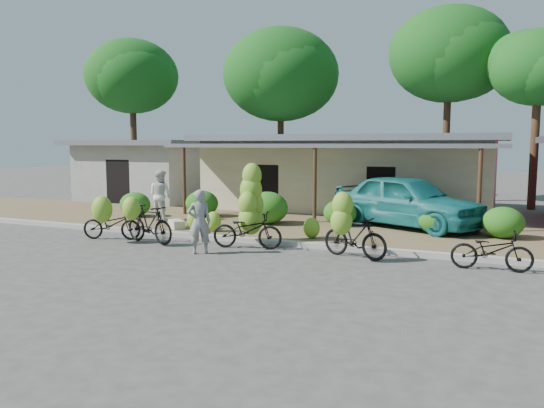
{
  "coord_description": "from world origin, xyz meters",
  "views": [
    {
      "loc": [
        6.3,
        -12.15,
        2.96
      ],
      "look_at": [
        0.06,
        2.07,
        1.2
      ],
      "focal_mm": 35.0,
      "sensor_mm": 36.0,
      "label": 1
    }
  ],
  "objects_px": {
    "tree_back_left": "(131,75)",
    "tree_near_right": "(534,66)",
    "tree_far_center": "(278,73)",
    "bike_right": "(352,231)",
    "bike_far_right": "(492,250)",
    "sack_far": "(177,224)",
    "sack_near": "(201,224)",
    "vendor": "(199,222)",
    "bike_center": "(249,216)",
    "bike_far_left": "(110,221)",
    "bike_left": "(147,222)",
    "tree_center_right": "(446,53)",
    "teal_van": "(407,201)",
    "bystander": "(160,195)"
  },
  "relations": [
    {
      "from": "tree_back_left",
      "to": "tree_near_right",
      "type": "bearing_deg",
      "value": 4.08
    },
    {
      "from": "tree_far_center",
      "to": "bike_right",
      "type": "height_order",
      "value": "tree_far_center"
    },
    {
      "from": "tree_far_center",
      "to": "bike_far_right",
      "type": "relative_size",
      "value": 5.11
    },
    {
      "from": "sack_far",
      "to": "tree_far_center",
      "type": "bearing_deg",
      "value": 98.11
    },
    {
      "from": "sack_near",
      "to": "vendor",
      "type": "bearing_deg",
      "value": -59.42
    },
    {
      "from": "bike_center",
      "to": "sack_far",
      "type": "distance_m",
      "value": 3.76
    },
    {
      "from": "tree_far_center",
      "to": "sack_far",
      "type": "bearing_deg",
      "value": -81.89
    },
    {
      "from": "sack_near",
      "to": "tree_back_left",
      "type": "bearing_deg",
      "value": 136.84
    },
    {
      "from": "bike_far_right",
      "to": "sack_near",
      "type": "distance_m",
      "value": 9.32
    },
    {
      "from": "bike_far_left",
      "to": "bike_left",
      "type": "height_order",
      "value": "bike_left"
    },
    {
      "from": "bike_far_left",
      "to": "bike_right",
      "type": "bearing_deg",
      "value": -103.9
    },
    {
      "from": "tree_near_right",
      "to": "sack_near",
      "type": "xyz_separation_m",
      "value": [
        -10.3,
        -11.53,
        -6.14
      ]
    },
    {
      "from": "bike_right",
      "to": "sack_near",
      "type": "height_order",
      "value": "bike_right"
    },
    {
      "from": "bike_center",
      "to": "vendor",
      "type": "height_order",
      "value": "bike_center"
    },
    {
      "from": "tree_near_right",
      "to": "bike_right",
      "type": "relative_size",
      "value": 4.12
    },
    {
      "from": "tree_back_left",
      "to": "tree_far_center",
      "type": "height_order",
      "value": "tree_far_center"
    },
    {
      "from": "bike_far_right",
      "to": "tree_back_left",
      "type": "bearing_deg",
      "value": 55.78
    },
    {
      "from": "bike_center",
      "to": "sack_near",
      "type": "relative_size",
      "value": 2.84
    },
    {
      "from": "bike_far_right",
      "to": "vendor",
      "type": "xyz_separation_m",
      "value": [
        -7.3,
        -1.08,
        0.4
      ]
    },
    {
      "from": "tree_back_left",
      "to": "bike_far_right",
      "type": "height_order",
      "value": "tree_back_left"
    },
    {
      "from": "bike_left",
      "to": "vendor",
      "type": "bearing_deg",
      "value": -92.88
    },
    {
      "from": "bike_left",
      "to": "vendor",
      "type": "height_order",
      "value": "vendor"
    },
    {
      "from": "tree_near_right",
      "to": "tree_center_right",
      "type": "bearing_deg",
      "value": 153.43
    },
    {
      "from": "bike_right",
      "to": "bike_far_left",
      "type": "bearing_deg",
      "value": 109.59
    },
    {
      "from": "vendor",
      "to": "tree_back_left",
      "type": "bearing_deg",
      "value": -84.75
    },
    {
      "from": "bike_far_left",
      "to": "sack_near",
      "type": "bearing_deg",
      "value": -53.34
    },
    {
      "from": "bike_center",
      "to": "teal_van",
      "type": "height_order",
      "value": "bike_center"
    },
    {
      "from": "bike_far_right",
      "to": "vendor",
      "type": "height_order",
      "value": "vendor"
    },
    {
      "from": "bike_left",
      "to": "bike_right",
      "type": "relative_size",
      "value": 1.04
    },
    {
      "from": "tree_center_right",
      "to": "teal_van",
      "type": "height_order",
      "value": "tree_center_right"
    },
    {
      "from": "bike_center",
      "to": "sack_near",
      "type": "bearing_deg",
      "value": 46.34
    },
    {
      "from": "bike_right",
      "to": "vendor",
      "type": "relative_size",
      "value": 1.12
    },
    {
      "from": "tree_far_center",
      "to": "bystander",
      "type": "relative_size",
      "value": 5.02
    },
    {
      "from": "teal_van",
      "to": "vendor",
      "type": "bearing_deg",
      "value": 168.77
    },
    {
      "from": "bike_far_right",
      "to": "teal_van",
      "type": "bearing_deg",
      "value": 25.85
    },
    {
      "from": "bike_center",
      "to": "vendor",
      "type": "distance_m",
      "value": 1.61
    },
    {
      "from": "tree_far_center",
      "to": "bike_left",
      "type": "relative_size",
      "value": 4.67
    },
    {
      "from": "bike_center",
      "to": "tree_near_right",
      "type": "bearing_deg",
      "value": -41.32
    },
    {
      "from": "tree_center_right",
      "to": "sack_near",
      "type": "xyz_separation_m",
      "value": [
        -6.3,
        -13.54,
        -7.27
      ]
    },
    {
      "from": "tree_center_right",
      "to": "tree_near_right",
      "type": "bearing_deg",
      "value": -26.57
    },
    {
      "from": "tree_far_center",
      "to": "bike_left",
      "type": "xyz_separation_m",
      "value": [
        2.32,
        -15.46,
        -6.31
      ]
    },
    {
      "from": "tree_near_right",
      "to": "bike_center",
      "type": "distance_m",
      "value": 16.24
    },
    {
      "from": "bike_far_left",
      "to": "sack_near",
      "type": "xyz_separation_m",
      "value": [
        1.8,
        2.42,
        -0.32
      ]
    },
    {
      "from": "tree_far_center",
      "to": "bike_far_left",
      "type": "bearing_deg",
      "value": -86.66
    },
    {
      "from": "bike_center",
      "to": "bike_far_right",
      "type": "distance_m",
      "value": 6.5
    },
    {
      "from": "vendor",
      "to": "bystander",
      "type": "xyz_separation_m",
      "value": [
        -4.24,
        4.18,
        0.19
      ]
    },
    {
      "from": "bystander",
      "to": "bike_left",
      "type": "bearing_deg",
      "value": 126.52
    },
    {
      "from": "vendor",
      "to": "teal_van",
      "type": "bearing_deg",
      "value": -164.45
    },
    {
      "from": "sack_far",
      "to": "bystander",
      "type": "relative_size",
      "value": 0.4
    },
    {
      "from": "bike_left",
      "to": "bike_right",
      "type": "xyz_separation_m",
      "value": [
        6.15,
        0.37,
        0.07
      ]
    }
  ]
}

